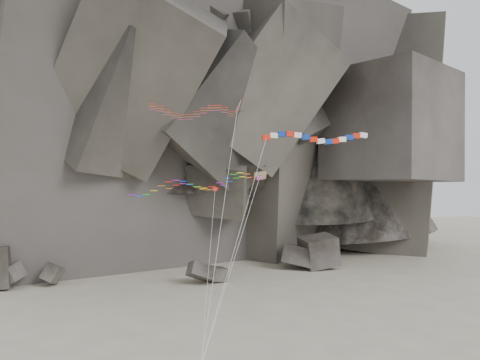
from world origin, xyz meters
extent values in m
plane|color=#AB9F8A|center=(0.00, 0.00, 0.00)|extent=(260.00, 260.00, 0.00)
cube|color=#47423F|center=(24.42, 37.03, 2.64)|extent=(6.84, 6.40, 6.45)
cube|color=#47423F|center=(1.54, 28.86, 1.08)|extent=(4.81, 4.02, 4.13)
cube|color=#47423F|center=(20.80, 37.51, 1.67)|extent=(7.63, 6.84, 4.91)
cube|color=#47423F|center=(23.04, 37.63, 1.04)|extent=(4.23, 4.52, 3.51)
cube|color=#47423F|center=(4.38, 30.00, 1.05)|extent=(3.52, 3.15, 2.55)
cube|color=#47423F|center=(-21.23, 32.44, 1.32)|extent=(3.56, 3.57, 3.90)
cube|color=#47423F|center=(-27.23, 31.90, 1.24)|extent=(5.01, 4.25, 4.17)
cylinder|color=silver|center=(-0.29, -2.09, 12.81)|extent=(5.03, 9.67, 22.55)
cube|color=red|center=(5.72, 4.54, 21.29)|extent=(0.85, 0.58, 0.55)
cube|color=white|center=(6.58, 4.48, 21.52)|extent=(0.89, 0.58, 0.61)
cube|color=navy|center=(7.44, 4.37, 21.66)|extent=(0.91, 0.58, 0.65)
cube|color=red|center=(8.30, 4.23, 21.68)|extent=(0.91, 0.58, 0.66)
cube|color=white|center=(9.16, 4.08, 21.56)|extent=(0.89, 0.58, 0.63)
cube|color=navy|center=(10.02, 3.96, 21.35)|extent=(0.86, 0.58, 0.57)
cube|color=red|center=(10.88, 3.89, 21.11)|extent=(0.88, 0.58, 0.60)
cube|color=white|center=(11.74, 3.87, 20.94)|extent=(0.91, 0.58, 0.65)
cube|color=navy|center=(12.60, 3.90, 20.89)|extent=(0.91, 0.58, 0.66)
cube|color=red|center=(13.46, 3.97, 20.98)|extent=(0.90, 0.58, 0.64)
cube|color=white|center=(14.32, 4.05, 21.18)|extent=(0.87, 0.58, 0.58)
cube|color=navy|center=(15.18, 4.11, 21.41)|extent=(0.87, 0.58, 0.59)
cube|color=red|center=(16.04, 4.14, 21.61)|extent=(0.90, 0.58, 0.64)
cube|color=white|center=(16.90, 4.11, 21.69)|extent=(0.91, 0.58, 0.66)
cylinder|color=silver|center=(1.47, -1.30, 11.42)|extent=(8.55, 11.25, 19.76)
cube|color=yellow|center=(4.92, 3.83, 17.24)|extent=(1.41, 0.96, 0.80)
cube|color=#0CB219|center=(4.92, 3.64, 16.93)|extent=(1.18, 0.75, 0.55)
cylinder|color=silver|center=(1.07, -1.54, 9.39)|extent=(7.74, 10.77, 15.71)
cube|color=red|center=(-0.25, 1.97, 15.80)|extent=(0.50, 0.24, 0.34)
cube|color=navy|center=(-0.42, 1.98, 15.80)|extent=(0.19, 0.11, 0.35)
cylinder|color=silver|center=(-1.52, -2.47, 8.67)|extent=(2.56, 8.89, 14.27)
camera|label=1|loc=(-7.31, -44.57, 17.08)|focal=35.00mm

